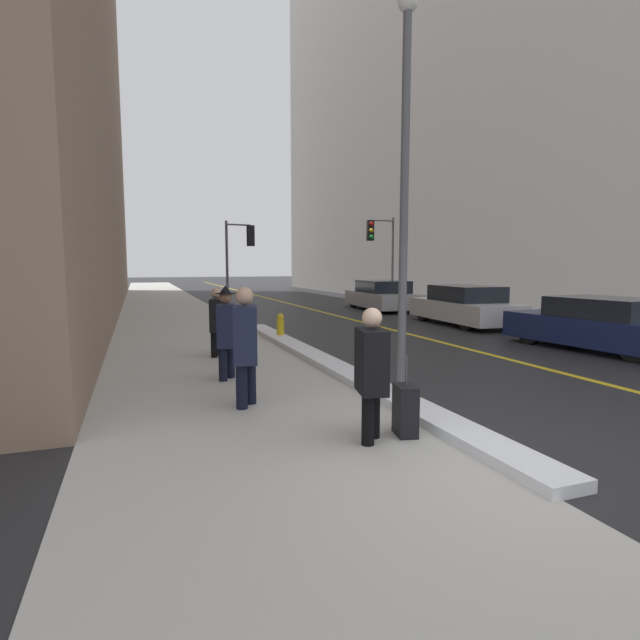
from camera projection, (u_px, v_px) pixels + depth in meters
name	position (u px, v px, depth m)	size (l,w,h in m)	color
ground_plane	(495.00, 464.00, 4.97)	(160.00, 160.00, 0.00)	#232326
sidewalk_slab	(176.00, 319.00, 18.29)	(4.00, 80.00, 0.01)	#B2AFA8
road_centre_stripe	(329.00, 314.00, 20.34)	(0.16, 80.00, 0.00)	gold
snow_bank_curb	(324.00, 362.00, 9.94)	(0.50, 12.20, 0.13)	white
building_facade_left	(29.00, 31.00, 20.00)	(6.00, 36.00, 22.62)	#846B56
building_facade_right	(432.00, 58.00, 28.43)	(6.00, 36.00, 27.45)	slate
lamp_post	(405.00, 168.00, 6.99)	(0.28, 0.28, 5.67)	#515156
traffic_light_near	(241.00, 246.00, 21.60)	(1.30, 0.46, 3.84)	#515156
traffic_light_far	(380.00, 243.00, 22.40)	(1.31, 0.32, 4.11)	#515156
pedestrian_with_shoulder_bag	(371.00, 368.00, 5.52)	(0.38, 0.73, 1.52)	black
pedestrian_trailing	(245.00, 341.00, 6.90)	(0.43, 0.78, 1.68)	black
pedestrian_in_fedora	(226.00, 329.00, 8.53)	(0.39, 0.55, 1.63)	black
pedestrian_nearside	(217.00, 319.00, 10.69)	(0.38, 0.53, 1.49)	black
parked_car_navy	(602.00, 325.00, 11.61)	(2.24, 4.39, 1.23)	navy
parked_car_white	(464.00, 306.00, 16.53)	(2.06, 4.57, 1.30)	silver
parked_car_silver	(382.00, 296.00, 22.06)	(2.22, 4.65, 1.29)	#B2B2B7
rolling_suitcase	(405.00, 411.00, 5.77)	(0.29, 0.40, 0.95)	black
fire_hydrant	(280.00, 327.00, 13.26)	(0.20, 0.20, 0.70)	gold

